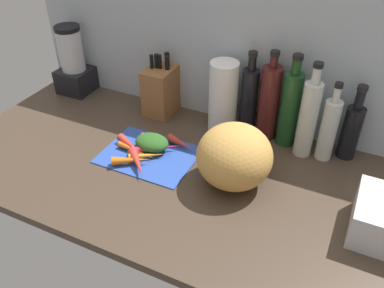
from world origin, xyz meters
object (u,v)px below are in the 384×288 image
(carrot_7, at_px, (156,139))
(knife_block, at_px, (162,89))
(blender_appliance, at_px, (73,64))
(bottle_3, at_px, (308,118))
(cutting_board, at_px, (149,155))
(carrot_0, at_px, (137,162))
(carrot_5, at_px, (147,156))
(winter_squash, at_px, (234,156))
(bottle_5, at_px, (351,130))
(carrot_2, at_px, (131,146))
(bottle_0, at_px, (249,99))
(bottle_1, at_px, (269,102))
(paper_towel_roll, at_px, (223,97))
(carrot_3, at_px, (131,160))
(carrot_6, at_px, (180,143))
(carrot_1, at_px, (156,148))
(carrot_4, at_px, (136,151))
(bottle_2, at_px, (290,108))
(bottle_4, at_px, (329,129))

(carrot_7, relative_size, knife_block, 0.45)
(blender_appliance, xyz_separation_m, bottle_3, (1.03, -0.03, 0.02))
(cutting_board, height_order, bottle_3, bottle_3)
(carrot_0, height_order, carrot_5, carrot_0)
(winter_squash, xyz_separation_m, bottle_5, (0.31, 0.31, 0.01))
(carrot_2, height_order, bottle_0, bottle_0)
(bottle_1, xyz_separation_m, bottle_5, (0.29, 0.00, -0.04))
(carrot_2, bearing_deg, bottle_5, 23.57)
(carrot_7, height_order, bottle_5, bottle_5)
(paper_towel_roll, bearing_deg, carrot_0, -115.09)
(carrot_3, xyz_separation_m, bottle_1, (0.36, 0.37, 0.12))
(carrot_0, relative_size, blender_appliance, 0.46)
(carrot_6, bearing_deg, carrot_1, -134.84)
(carrot_4, distance_m, bottle_0, 0.46)
(carrot_2, height_order, carrot_4, carrot_2)
(carrot_1, height_order, bottle_3, bottle_3)
(bottle_1, relative_size, bottle_2, 0.98)
(winter_squash, xyz_separation_m, bottle_1, (0.02, 0.30, 0.04))
(carrot_3, relative_size, carrot_5, 1.05)
(carrot_2, relative_size, bottle_4, 0.48)
(carrot_6, relative_size, winter_squash, 0.45)
(cutting_board, height_order, carrot_0, carrot_0)
(bottle_3, relative_size, bottle_4, 1.20)
(bottle_2, relative_size, bottle_4, 1.19)
(bottle_3, distance_m, bottle_4, 0.08)
(carrot_7, bearing_deg, bottle_0, 41.28)
(blender_appliance, xyz_separation_m, bottle_0, (0.80, 0.02, 0.01))
(knife_block, xyz_separation_m, bottle_2, (0.52, -0.01, 0.05))
(carrot_6, height_order, bottle_5, bottle_5)
(bottle_5, bearing_deg, knife_block, -179.45)
(cutting_board, xyz_separation_m, bottle_2, (0.41, 0.29, 0.14))
(carrot_1, bearing_deg, bottle_5, 24.57)
(carrot_7, bearing_deg, carrot_2, -131.01)
(knife_block, bearing_deg, carrot_5, -70.73)
(bottle_4, bearing_deg, carrot_5, -152.61)
(bottle_2, xyz_separation_m, bottle_5, (0.22, 0.01, -0.04))
(carrot_2, bearing_deg, bottle_1, 36.48)
(carrot_4, relative_size, bottle_2, 0.46)
(blender_appliance, distance_m, bottle_4, 1.10)
(carrot_6, distance_m, winter_squash, 0.27)
(blender_appliance, height_order, paper_towel_roll, blender_appliance)
(paper_towel_roll, bearing_deg, cutting_board, -120.99)
(bottle_2, bearing_deg, carrot_3, -140.31)
(carrot_2, height_order, bottle_1, bottle_1)
(carrot_3, xyz_separation_m, knife_block, (-0.08, 0.37, 0.08))
(bottle_2, bearing_deg, bottle_0, 174.56)
(cutting_board, xyz_separation_m, carrot_3, (-0.03, -0.08, 0.02))
(carrot_2, bearing_deg, bottle_0, 42.93)
(carrot_3, relative_size, paper_towel_roll, 0.48)
(carrot_6, xyz_separation_m, bottle_5, (0.55, 0.21, 0.09))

